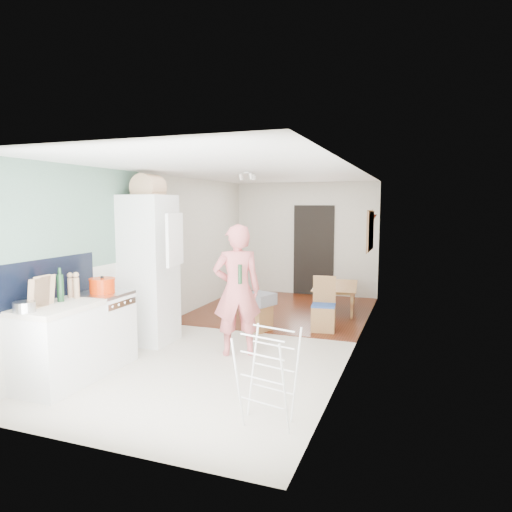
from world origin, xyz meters
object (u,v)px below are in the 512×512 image
Objects in this scene: stool at (259,318)px; drying_rack at (268,378)px; person at (237,278)px; dining_chair at (323,305)px; dining_table at (337,300)px.

drying_rack is at bearing -68.95° from stool.
person is 1.84m from dining_chair.
person is 3.22m from dining_table.
stool is 3.14m from drying_rack.
dining_table is 1.51m from dining_chair.
dining_chair is 3.25m from drying_rack.
dining_table is at bearing 105.88° from drying_rack.
stool is (-0.97, -0.33, -0.22)m from dining_chair.
person is 1.73× the size of dining_table.
person is 2.10m from drying_rack.
drying_rack is (0.19, -4.74, 0.23)m from dining_table.
person reaches higher than dining_table.
dining_table is at bearing -133.14° from person.
dining_chair is at bearing 106.20° from drying_rack.
stool is at bearing -169.10° from dining_chair.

